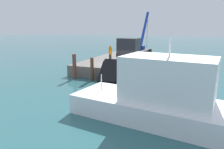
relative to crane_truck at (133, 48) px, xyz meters
The scene contains 10 objects.
ground 4.74m from the crane_truck, ahead, with size 200.00×200.00×0.00m, color #2D6066.
dock 1.90m from the crane_truck, 103.62° to the right, with size 13.54×9.27×1.11m, color slate.
crane_truck is the anchor object (origin of this frame).
dock_worker 3.27m from the crane_truck, 36.96° to the right, with size 0.34×0.34×1.84m.
salvaged_car 7.94m from the crane_truck, ahead, with size 3.93×2.39×3.04m.
moored_yacht 16.20m from the crane_truck, 29.73° to the left, with size 5.09×13.83×6.24m.
piling_near 8.27m from the crane_truck, 27.46° to the right, with size 0.36×0.36×2.39m, color brown.
piling_mid 7.61m from the crane_truck, 14.43° to the right, with size 0.31×0.31×2.16m, color brown.
piling_far 7.31m from the crane_truck, ahead, with size 0.40×0.40×2.22m, color brown.
piling_end 8.08m from the crane_truck, 25.45° to the left, with size 0.36×0.36×2.13m, color brown.
Camera 1 is at (20.24, 7.44, 4.89)m, focal length 33.47 mm.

